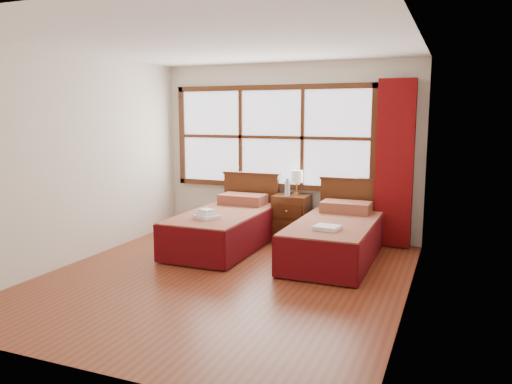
% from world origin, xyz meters
% --- Properties ---
extents(floor, '(4.50, 4.50, 0.00)m').
position_xyz_m(floor, '(0.00, 0.00, 0.00)').
color(floor, brown).
rests_on(floor, ground).
extents(ceiling, '(4.50, 4.50, 0.00)m').
position_xyz_m(ceiling, '(0.00, 0.00, 2.60)').
color(ceiling, white).
rests_on(ceiling, wall_back).
extents(wall_back, '(4.00, 0.00, 4.00)m').
position_xyz_m(wall_back, '(0.00, 2.25, 1.30)').
color(wall_back, silver).
rests_on(wall_back, floor).
extents(wall_left, '(0.00, 4.50, 4.50)m').
position_xyz_m(wall_left, '(-2.00, 0.00, 1.30)').
color(wall_left, silver).
rests_on(wall_left, floor).
extents(wall_right, '(0.00, 4.50, 4.50)m').
position_xyz_m(wall_right, '(2.00, 0.00, 1.30)').
color(wall_right, silver).
rests_on(wall_right, floor).
extents(window, '(3.16, 0.06, 1.56)m').
position_xyz_m(window, '(-0.25, 2.21, 1.50)').
color(window, white).
rests_on(window, wall_back).
extents(curtain, '(0.50, 0.16, 2.30)m').
position_xyz_m(curtain, '(1.60, 2.11, 1.17)').
color(curtain, maroon).
rests_on(curtain, wall_back).
extents(bed_left, '(0.99, 2.01, 0.96)m').
position_xyz_m(bed_left, '(-0.55, 1.20, 0.29)').
color(bed_left, '#441F0E').
rests_on(bed_left, floor).
extents(bed_right, '(0.98, 2.00, 0.95)m').
position_xyz_m(bed_right, '(1.01, 1.20, 0.29)').
color(bed_right, '#441F0E').
rests_on(bed_right, floor).
extents(nightstand, '(0.50, 0.49, 0.67)m').
position_xyz_m(nightstand, '(0.16, 1.99, 0.33)').
color(nightstand, '#4D2610').
rests_on(nightstand, floor).
extents(towels_left, '(0.36, 0.34, 0.12)m').
position_xyz_m(towels_left, '(-0.57, 0.70, 0.56)').
color(towels_left, white).
rests_on(towels_left, bed_left).
extents(towels_right, '(0.31, 0.28, 0.04)m').
position_xyz_m(towels_right, '(1.02, 0.69, 0.53)').
color(towels_right, white).
rests_on(towels_right, bed_right).
extents(lamp, '(0.18, 0.18, 0.36)m').
position_xyz_m(lamp, '(0.20, 2.12, 0.92)').
color(lamp, gold).
rests_on(lamp, nightstand).
extents(bottle_near, '(0.06, 0.06, 0.24)m').
position_xyz_m(bottle_near, '(0.11, 1.97, 0.78)').
color(bottle_near, '#AAC2DB').
rests_on(bottle_near, nightstand).
extents(bottle_far, '(0.07, 0.07, 0.26)m').
position_xyz_m(bottle_far, '(0.12, 1.90, 0.79)').
color(bottle_far, '#AAC2DB').
rests_on(bottle_far, nightstand).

